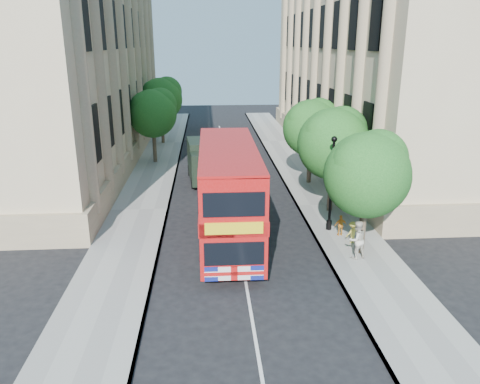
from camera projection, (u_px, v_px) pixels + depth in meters
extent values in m
plane|color=black|center=(247.00, 290.00, 19.57)|extent=(120.00, 120.00, 0.00)
cube|color=gray|center=(324.00, 206.00, 29.43)|extent=(3.50, 80.00, 0.12)
cube|color=gray|center=(140.00, 210.00, 28.65)|extent=(3.50, 80.00, 0.12)
cube|color=#C6AE89|center=(382.00, 53.00, 40.53)|extent=(12.00, 38.00, 18.00)
cube|color=#C6AE89|center=(57.00, 53.00, 38.66)|extent=(12.00, 38.00, 18.00)
cylinder|color=#473828|center=(362.00, 227.00, 22.37)|extent=(0.32, 0.32, 2.86)
sphere|color=#1C541C|center=(367.00, 175.00, 21.57)|extent=(4.00, 4.00, 4.00)
sphere|color=#1C541C|center=(378.00, 159.00, 21.79)|extent=(2.80, 2.80, 2.80)
sphere|color=#1C541C|center=(359.00, 166.00, 21.09)|extent=(2.60, 2.60, 2.60)
cylinder|color=#473828|center=(331.00, 189.00, 28.05)|extent=(0.32, 0.32, 2.99)
sphere|color=#1C541C|center=(333.00, 144.00, 27.21)|extent=(4.20, 4.20, 4.20)
sphere|color=#1C541C|center=(342.00, 131.00, 27.42)|extent=(2.94, 2.94, 2.94)
sphere|color=#1C541C|center=(327.00, 136.00, 26.73)|extent=(2.73, 2.73, 2.73)
cylinder|color=#473828|center=(309.00, 164.00, 33.76)|extent=(0.32, 0.32, 2.90)
sphere|color=#1C541C|center=(311.00, 128.00, 32.95)|extent=(4.00, 4.00, 4.00)
sphere|color=#1C541C|center=(319.00, 118.00, 33.16)|extent=(2.80, 2.80, 2.80)
sphere|color=#1C541C|center=(305.00, 121.00, 32.47)|extent=(2.60, 2.60, 2.60)
cylinder|color=#473828|center=(154.00, 146.00, 39.59)|extent=(0.32, 0.32, 2.99)
sphere|color=#1C541C|center=(153.00, 114.00, 38.76)|extent=(4.00, 4.00, 4.00)
sphere|color=#1C541C|center=(160.00, 105.00, 38.97)|extent=(2.80, 2.80, 2.80)
sphere|color=#1C541C|center=(146.00, 108.00, 38.27)|extent=(2.60, 2.60, 2.60)
cylinder|color=#473828|center=(163.00, 128.00, 47.16)|extent=(0.32, 0.32, 3.17)
sphere|color=#1C541C|center=(161.00, 99.00, 46.28)|extent=(4.20, 4.20, 4.20)
sphere|color=#1C541C|center=(167.00, 91.00, 46.48)|extent=(2.94, 2.94, 2.94)
sphere|color=#1C541C|center=(155.00, 94.00, 45.78)|extent=(2.73, 2.73, 2.73)
cylinder|color=black|center=(329.00, 225.00, 25.49)|extent=(0.30, 0.30, 0.50)
cylinder|color=black|center=(331.00, 186.00, 24.80)|extent=(0.14, 0.14, 5.00)
sphere|color=black|center=(334.00, 139.00, 24.03)|extent=(0.32, 0.32, 0.32)
cube|color=#AE0C0C|center=(228.00, 191.00, 23.63)|extent=(2.83, 10.57, 4.39)
cube|color=black|center=(229.00, 209.00, 23.93)|extent=(2.89, 9.90, 1.00)
cube|color=black|center=(228.00, 169.00, 23.28)|extent=(2.89, 9.90, 1.00)
cube|color=yellow|center=(234.00, 228.00, 18.58)|extent=(2.33, 0.09, 0.50)
cylinder|color=black|center=(204.00, 263.00, 20.67)|extent=(0.32, 1.11, 1.11)
cylinder|color=black|center=(260.00, 262.00, 20.83)|extent=(0.32, 1.11, 1.11)
cylinder|color=black|center=(205.00, 208.00, 27.53)|extent=(0.32, 1.11, 1.11)
cylinder|color=black|center=(247.00, 207.00, 27.69)|extent=(0.32, 1.11, 1.11)
cube|color=black|center=(206.00, 168.00, 32.86)|extent=(2.29, 2.10, 2.22)
cube|color=black|center=(207.00, 168.00, 31.94)|extent=(1.90, 0.29, 0.74)
cube|color=black|center=(203.00, 158.00, 34.98)|extent=(2.44, 3.57, 2.64)
cube|color=black|center=(204.00, 176.00, 34.77)|extent=(2.39, 5.23, 0.26)
cylinder|color=black|center=(193.00, 183.00, 32.92)|extent=(0.31, 0.86, 0.84)
cylinder|color=black|center=(220.00, 182.00, 33.23)|extent=(0.31, 0.86, 0.84)
cylinder|color=black|center=(190.00, 170.00, 36.19)|extent=(0.31, 0.86, 0.84)
cylinder|color=black|center=(214.00, 169.00, 36.49)|extent=(0.31, 0.86, 0.84)
imported|color=black|center=(246.00, 257.00, 20.20)|extent=(0.83, 0.62, 2.05)
imported|color=beige|center=(357.00, 240.00, 21.91)|extent=(1.06, 0.92, 1.86)
imported|color=orange|center=(341.00, 225.00, 24.60)|extent=(0.68, 0.34, 1.13)
imported|color=gold|center=(352.00, 232.00, 23.69)|extent=(0.85, 0.70, 1.14)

